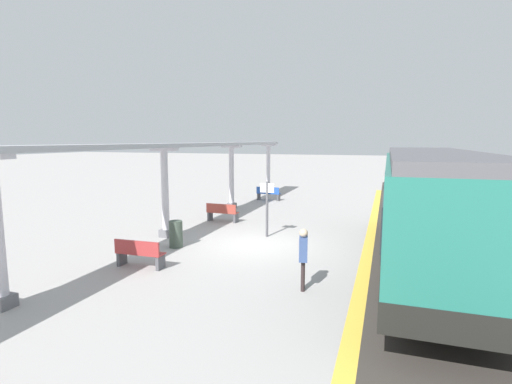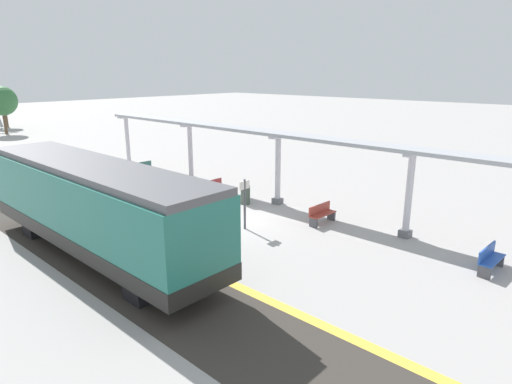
% 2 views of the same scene
% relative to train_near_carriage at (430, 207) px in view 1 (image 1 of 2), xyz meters
% --- Properties ---
extents(ground_plane, '(176.00, 176.00, 0.00)m').
position_rel_train_near_carriage_xyz_m(ground_plane, '(5.74, -0.70, -1.83)').
color(ground_plane, '#A39F9D').
extents(tactile_edge_strip, '(0.36, 35.57, 0.01)m').
position_rel_train_near_carriage_xyz_m(tactile_edge_strip, '(1.78, -0.70, -1.82)').
color(tactile_edge_strip, yellow).
rests_on(tactile_edge_strip, ground).
extents(trackbed, '(3.20, 47.57, 0.01)m').
position_rel_train_near_carriage_xyz_m(trackbed, '(-0.01, -0.70, -1.83)').
color(trackbed, '#38332D').
rests_on(trackbed, ground).
extents(train_near_carriage, '(2.65, 12.15, 3.48)m').
position_rel_train_near_carriage_xyz_m(train_near_carriage, '(0.00, 0.00, 0.00)').
color(train_near_carriage, '#236F61').
rests_on(train_near_carriage, ground).
extents(canopy_pillar_nearest, '(1.10, 0.44, 3.52)m').
position_rel_train_near_carriage_xyz_m(canopy_pillar_nearest, '(9.44, -14.52, -0.04)').
color(canopy_pillar_nearest, slate).
rests_on(canopy_pillar_nearest, ground).
extents(canopy_pillar_second, '(1.10, 0.44, 3.52)m').
position_rel_train_near_carriage_xyz_m(canopy_pillar_second, '(9.44, -7.48, -0.04)').
color(canopy_pillar_second, slate).
rests_on(canopy_pillar_second, ground).
extents(canopy_pillar_third, '(1.10, 0.44, 3.52)m').
position_rel_train_near_carriage_xyz_m(canopy_pillar_third, '(9.44, -0.65, -0.04)').
color(canopy_pillar_third, slate).
rests_on(canopy_pillar_third, ground).
extents(canopy_beam, '(1.20, 28.68, 0.16)m').
position_rel_train_near_carriage_xyz_m(canopy_beam, '(9.44, -0.58, 1.77)').
color(canopy_beam, '#A8AAB2').
rests_on(canopy_beam, canopy_pillar_nearest).
extents(bench_near_end, '(1.51, 0.48, 0.86)m').
position_rel_train_near_carriage_xyz_m(bench_near_end, '(8.18, 2.88, -1.39)').
color(bench_near_end, '#A23131').
rests_on(bench_near_end, ground).
extents(bench_mid_platform, '(1.51, 0.49, 0.86)m').
position_rel_train_near_carriage_xyz_m(bench_mid_platform, '(8.49, -4.00, -1.39)').
color(bench_mid_platform, '#A23D32').
rests_on(bench_mid_platform, ground).
extents(bench_extra_slot, '(1.52, 0.50, 0.86)m').
position_rel_train_near_carriage_xyz_m(bench_extra_slot, '(8.34, -10.93, -1.39)').
color(bench_extra_slot, '#2550AC').
rests_on(bench_extra_slot, ground).
extents(trash_bin, '(0.48, 0.48, 0.96)m').
position_rel_train_near_carriage_xyz_m(trash_bin, '(8.30, 0.54, -1.35)').
color(trash_bin, '#404F43').
rests_on(trash_bin, ground).
extents(platform_info_sign, '(0.56, 0.10, 2.20)m').
position_rel_train_near_carriage_xyz_m(platform_info_sign, '(5.67, -1.97, -0.50)').
color(platform_info_sign, '#4C4C51').
rests_on(platform_info_sign, ground).
extents(passenger_waiting_near_edge, '(0.29, 0.49, 1.60)m').
position_rel_train_near_carriage_xyz_m(passenger_waiting_near_edge, '(3.18, 3.03, -0.83)').
color(passenger_waiting_near_edge, '#2D2223').
rests_on(passenger_waiting_near_edge, ground).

